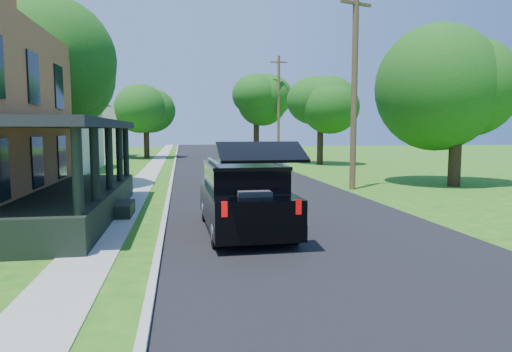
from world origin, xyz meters
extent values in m
plane|color=#1F5E12|center=(0.00, 0.00, 0.00)|extent=(140.00, 140.00, 0.00)
cube|color=black|center=(0.00, 20.00, 0.00)|extent=(8.00, 120.00, 0.02)
cube|color=#AAAAA5|center=(-4.05, 20.00, 0.00)|extent=(0.15, 120.00, 0.12)
cube|color=gray|center=(-5.60, 20.00, 0.00)|extent=(1.30, 120.00, 0.03)
cube|color=black|center=(-6.80, 6.00, 0.45)|extent=(2.40, 10.00, 0.90)
cube|color=black|center=(-6.80, 6.00, 3.00)|extent=(2.60, 10.30, 0.25)
cube|color=#BCB9A6|center=(-13.50, 24.00, 2.50)|extent=(8.00, 8.00, 5.00)
pyramid|color=black|center=(-13.50, 24.00, 7.20)|extent=(12.78, 12.78, 2.20)
cube|color=#BCB9A6|center=(-13.50, 40.00, 2.50)|extent=(8.00, 8.00, 5.00)
pyramid|color=black|center=(-13.50, 40.00, 7.20)|extent=(12.78, 12.78, 2.20)
cube|color=black|center=(-1.81, 3.07, 0.74)|extent=(2.21, 5.03, 0.96)
cube|color=black|center=(-1.81, 3.24, 1.51)|extent=(2.00, 3.13, 0.62)
cube|color=black|center=(-1.81, 3.24, 1.85)|extent=(2.04, 3.23, 0.09)
cube|color=black|center=(-1.75, 0.63, 2.32)|extent=(1.95, 1.08, 0.43)
cube|color=#35353B|center=(-1.78, 1.57, 1.08)|extent=(0.81, 0.70, 0.51)
cube|color=silver|center=(-2.65, 3.22, 1.95)|extent=(0.13, 2.74, 0.07)
cube|color=silver|center=(-0.97, 3.26, 1.95)|extent=(0.13, 2.74, 0.07)
cube|color=#990505|center=(-2.59, 0.58, 1.08)|extent=(0.14, 0.07, 0.34)
cube|color=#990505|center=(-0.92, 0.62, 1.08)|extent=(0.14, 0.07, 0.34)
cylinder|color=black|center=(-2.76, 4.70, 0.39)|extent=(0.29, 0.78, 0.77)
cylinder|color=black|center=(-0.93, 4.74, 0.39)|extent=(0.29, 0.78, 0.77)
cylinder|color=black|center=(-2.68, 1.40, 0.39)|extent=(0.29, 0.78, 0.77)
cylinder|color=black|center=(-0.86, 1.44, 0.39)|extent=(0.29, 0.78, 0.77)
cylinder|color=black|center=(-10.50, 14.33, 1.77)|extent=(0.68, 0.68, 3.54)
sphere|color=#276E1D|center=(-10.50, 14.33, 5.46)|extent=(6.29, 6.29, 5.74)
sphere|color=#276E1D|center=(-10.09, 13.96, 6.73)|extent=(5.45, 5.45, 4.97)
sphere|color=#276E1D|center=(-11.01, 14.83, 6.09)|extent=(5.59, 5.59, 5.10)
cylinder|color=black|center=(-6.89, 37.46, 1.58)|extent=(0.72, 0.72, 3.15)
sphere|color=#276E1D|center=(-6.89, 37.46, 4.90)|extent=(6.92, 6.92, 5.26)
sphere|color=#276E1D|center=(-6.41, 37.35, 6.07)|extent=(6.00, 6.00, 4.56)
sphere|color=#276E1D|center=(-7.49, 37.63, 5.49)|extent=(6.16, 6.16, 4.67)
cylinder|color=black|center=(10.00, 11.58, 1.68)|extent=(0.70, 0.70, 3.36)
sphere|color=#276E1D|center=(10.00, 11.58, 5.26)|extent=(6.52, 6.52, 5.71)
sphere|color=#276E1D|center=(10.38, 11.19, 6.53)|extent=(5.65, 5.65, 4.95)
sphere|color=#276E1D|center=(9.53, 12.10, 5.90)|extent=(5.79, 5.79, 5.08)
cylinder|color=black|center=(7.75, 26.80, 1.52)|extent=(0.55, 0.55, 3.04)
sphere|color=#276E1D|center=(7.75, 26.80, 4.81)|extent=(5.79, 5.79, 5.33)
sphere|color=#276E1D|center=(8.14, 26.57, 6.00)|extent=(5.02, 5.02, 4.62)
sphere|color=#276E1D|center=(7.27, 27.12, 5.40)|extent=(5.14, 5.14, 4.73)
cylinder|color=black|center=(5.05, 42.54, 2.00)|extent=(0.83, 0.83, 4.00)
sphere|color=#276E1D|center=(5.05, 42.54, 6.16)|extent=(8.37, 8.37, 6.47)
sphere|color=#276E1D|center=(5.60, 42.39, 7.60)|extent=(7.26, 7.26, 5.60)
sphere|color=#276E1D|center=(4.35, 42.76, 6.88)|extent=(7.44, 7.44, 5.75)
cylinder|color=#513A25|center=(4.50, 11.22, 4.62)|extent=(0.36, 0.36, 9.23)
cube|color=#513A25|center=(4.50, 11.22, 8.58)|extent=(1.69, 0.70, 0.13)
cylinder|color=#513A25|center=(7.00, 39.52, 5.37)|extent=(0.32, 0.32, 10.75)
cube|color=#513A25|center=(7.00, 39.52, 10.07)|extent=(1.82, 0.31, 0.14)
camera|label=1|loc=(-3.51, -9.24, 2.80)|focal=32.00mm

